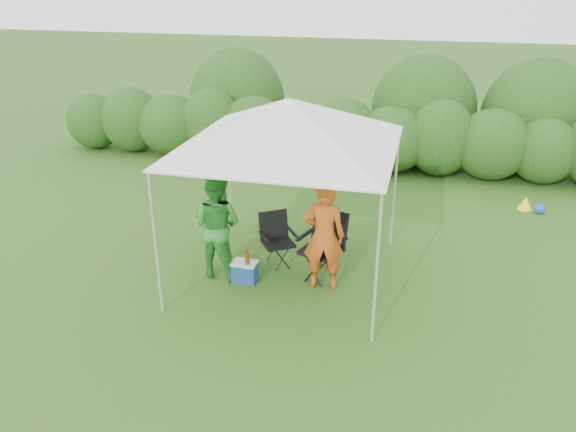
% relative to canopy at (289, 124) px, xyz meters
% --- Properties ---
extents(ground, '(70.00, 70.00, 0.00)m').
position_rel_canopy_xyz_m(ground, '(0.00, -0.50, -2.46)').
color(ground, '#345D1D').
extents(hedge, '(15.32, 1.53, 1.80)m').
position_rel_canopy_xyz_m(hedge, '(0.11, 5.50, -1.64)').
color(hedge, '#274E18').
rests_on(hedge, ground).
extents(canopy, '(3.10, 3.10, 2.83)m').
position_rel_canopy_xyz_m(canopy, '(0.00, 0.00, 0.00)').
color(canopy, silver).
rests_on(canopy, ground).
extents(chair_right, '(0.78, 0.75, 1.07)m').
position_rel_canopy_xyz_m(chair_right, '(0.56, 0.09, -1.86)').
color(chair_right, black).
rests_on(chair_right, ground).
extents(chair_left, '(0.69, 0.68, 0.87)m').
position_rel_canopy_xyz_m(chair_left, '(-0.30, 0.32, -1.97)').
color(chair_left, black).
rests_on(chair_left, ground).
extents(man, '(0.67, 0.48, 1.71)m').
position_rel_canopy_xyz_m(man, '(0.60, -0.27, -1.61)').
color(man, '#C54F16').
rests_on(man, ground).
extents(woman, '(0.92, 0.76, 1.72)m').
position_rel_canopy_xyz_m(woman, '(-1.08, -0.30, -1.60)').
color(woman, '#2B842D').
rests_on(woman, ground).
extents(cooler, '(0.39, 0.29, 0.33)m').
position_rel_canopy_xyz_m(cooler, '(-0.61, -0.40, -2.30)').
color(cooler, navy).
rests_on(cooler, ground).
extents(bottle, '(0.07, 0.07, 0.27)m').
position_rel_canopy_xyz_m(bottle, '(-0.55, -0.44, -2.00)').
color(bottle, '#592D0C').
rests_on(bottle, cooler).
extents(lawn_toy, '(0.51, 0.43, 0.26)m').
position_rel_canopy_xyz_m(lawn_toy, '(4.11, 3.72, -2.34)').
color(lawn_toy, yellow).
rests_on(lawn_toy, ground).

